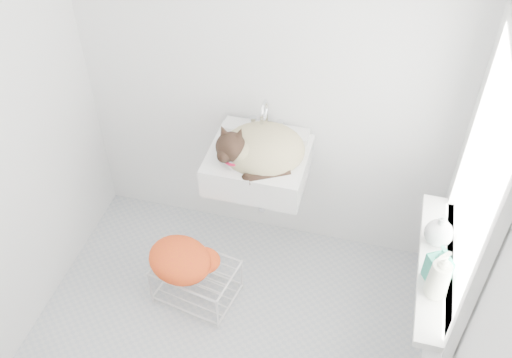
% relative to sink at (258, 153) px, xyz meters
% --- Properties ---
extents(floor, '(2.20, 2.00, 0.02)m').
position_rel_sink_xyz_m(floor, '(-0.03, -0.74, -0.85)').
color(floor, '#B1B3B5').
rests_on(floor, ground).
extents(back_wall, '(2.20, 0.02, 2.50)m').
position_rel_sink_xyz_m(back_wall, '(-0.03, 0.26, 0.40)').
color(back_wall, white).
rests_on(back_wall, ground).
extents(right_wall, '(0.02, 2.00, 2.50)m').
position_rel_sink_xyz_m(right_wall, '(1.07, -0.74, 0.40)').
color(right_wall, white).
rests_on(right_wall, ground).
extents(window_glass, '(0.01, 0.80, 1.00)m').
position_rel_sink_xyz_m(window_glass, '(1.06, -0.54, 0.50)').
color(window_glass, white).
rests_on(window_glass, right_wall).
extents(window_frame, '(0.04, 0.90, 1.10)m').
position_rel_sink_xyz_m(window_frame, '(1.04, -0.54, 0.50)').
color(window_frame, white).
rests_on(window_frame, right_wall).
extents(windowsill, '(0.16, 0.88, 0.04)m').
position_rel_sink_xyz_m(windowsill, '(0.98, -0.54, -0.02)').
color(windowsill, white).
rests_on(windowsill, right_wall).
extents(sink, '(0.55, 0.48, 0.22)m').
position_rel_sink_xyz_m(sink, '(0.00, 0.00, 0.00)').
color(sink, white).
rests_on(sink, back_wall).
extents(faucet, '(0.20, 0.14, 0.20)m').
position_rel_sink_xyz_m(faucet, '(-0.00, 0.18, 0.14)').
color(faucet, silver).
rests_on(faucet, sink).
extents(cat, '(0.53, 0.47, 0.30)m').
position_rel_sink_xyz_m(cat, '(0.01, -0.02, 0.04)').
color(cat, tan).
rests_on(cat, sink).
extents(wire_rack, '(0.50, 0.39, 0.27)m').
position_rel_sink_xyz_m(wire_rack, '(-0.27, -0.41, -0.70)').
color(wire_rack, silver).
rests_on(wire_rack, floor).
extents(towel, '(0.47, 0.41, 0.16)m').
position_rel_sink_xyz_m(towel, '(-0.34, -0.45, -0.55)').
color(towel, '#D8650C').
rests_on(towel, wire_rack).
extents(bottle_a, '(0.12, 0.12, 0.22)m').
position_rel_sink_xyz_m(bottle_a, '(0.97, -0.72, 0.00)').
color(bottle_a, white).
rests_on(bottle_a, windowsill).
extents(bottle_b, '(0.13, 0.13, 0.21)m').
position_rel_sink_xyz_m(bottle_b, '(0.97, -0.64, 0.00)').
color(bottle_b, '#249277').
rests_on(bottle_b, windowsill).
extents(bottle_c, '(0.18, 0.18, 0.17)m').
position_rel_sink_xyz_m(bottle_c, '(0.97, -0.41, 0.00)').
color(bottle_c, silver).
rests_on(bottle_c, windowsill).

